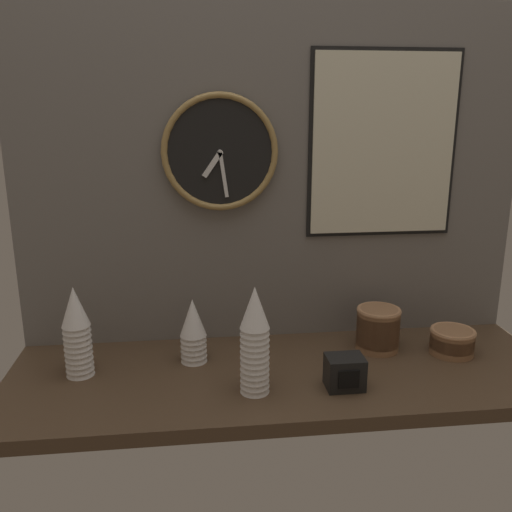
% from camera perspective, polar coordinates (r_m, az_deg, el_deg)
% --- Properties ---
extents(ground_plane, '(1.60, 0.56, 0.04)m').
position_cam_1_polar(ground_plane, '(1.63, 3.05, -12.40)').
color(ground_plane, '#4C3826').
extents(wall_tiled_back, '(1.60, 0.03, 1.05)m').
position_cam_1_polar(wall_tiled_back, '(1.72, 1.80, 8.21)').
color(wall_tiled_back, slate).
rests_on(wall_tiled_back, ground_plane).
extents(cup_stack_far_left, '(0.08, 0.08, 0.26)m').
position_cam_1_polar(cup_stack_far_left, '(1.61, -18.35, -7.58)').
color(cup_stack_far_left, white).
rests_on(cup_stack_far_left, ground_plane).
extents(cup_stack_center_left, '(0.08, 0.08, 0.20)m').
position_cam_1_polar(cup_stack_center_left, '(1.63, -6.63, -7.81)').
color(cup_stack_center_left, white).
rests_on(cup_stack_center_left, ground_plane).
extents(cup_stack_center, '(0.08, 0.08, 0.30)m').
position_cam_1_polar(cup_stack_center, '(1.44, -0.13, -8.88)').
color(cup_stack_center, white).
rests_on(cup_stack_center, ground_plane).
extents(bowl_stack_far_right, '(0.14, 0.14, 0.08)m').
position_cam_1_polar(bowl_stack_far_right, '(1.80, 19.95, -8.35)').
color(bowl_stack_far_right, '#996B47').
rests_on(bowl_stack_far_right, ground_plane).
extents(bowl_stack_right, '(0.14, 0.14, 0.14)m').
position_cam_1_polar(bowl_stack_right, '(1.75, 12.71, -7.40)').
color(bowl_stack_right, '#996B47').
rests_on(bowl_stack_right, ground_plane).
extents(wall_clock, '(0.35, 0.03, 0.35)m').
position_cam_1_polar(wall_clock, '(1.66, -3.81, 10.83)').
color(wall_clock, black).
extents(menu_board, '(0.48, 0.01, 0.58)m').
position_cam_1_polar(menu_board, '(1.77, 13.26, 11.30)').
color(menu_board, black).
extents(napkin_dispenser, '(0.10, 0.08, 0.09)m').
position_cam_1_polar(napkin_dispenser, '(1.52, 9.32, -11.98)').
color(napkin_dispenser, black).
rests_on(napkin_dispenser, ground_plane).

